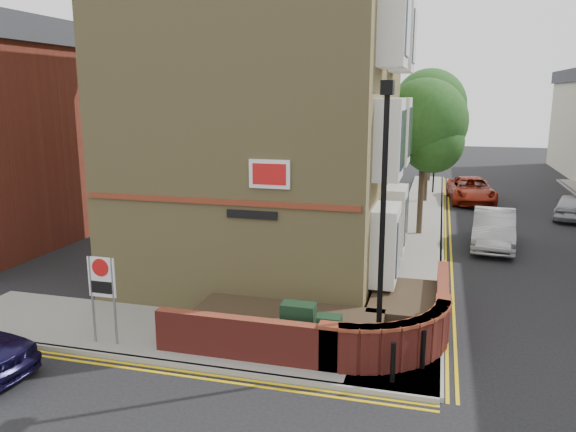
# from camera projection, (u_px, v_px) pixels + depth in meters

# --- Properties ---
(ground) EXTENTS (120.00, 120.00, 0.00)m
(ground) POSITION_uv_depth(u_px,v_px,m) (297.00, 384.00, 12.16)
(ground) COLOR black
(ground) RESTS_ON ground
(pavement_corner) EXTENTS (13.00, 3.00, 0.12)m
(pavement_corner) POSITION_uv_depth(u_px,v_px,m) (180.00, 335.00, 14.45)
(pavement_corner) COLOR gray
(pavement_corner) RESTS_ON ground
(pavement_main) EXTENTS (2.00, 32.00, 0.12)m
(pavement_main) POSITION_uv_depth(u_px,v_px,m) (420.00, 224.00, 26.72)
(pavement_main) COLOR gray
(pavement_main) RESTS_ON ground
(kerb_side) EXTENTS (13.00, 0.15, 0.12)m
(kerb_side) POSITION_uv_depth(u_px,v_px,m) (151.00, 361.00, 13.04)
(kerb_side) COLOR gray
(kerb_side) RESTS_ON ground
(kerb_main_near) EXTENTS (0.15, 32.00, 0.12)m
(kerb_main_near) POSITION_uv_depth(u_px,v_px,m) (442.00, 226.00, 26.46)
(kerb_main_near) COLOR gray
(kerb_main_near) RESTS_ON ground
(yellow_lines_side) EXTENTS (13.00, 0.28, 0.01)m
(yellow_lines_side) POSITION_uv_depth(u_px,v_px,m) (146.00, 368.00, 12.82)
(yellow_lines_side) COLOR gold
(yellow_lines_side) RESTS_ON ground
(yellow_lines_main) EXTENTS (0.28, 32.00, 0.01)m
(yellow_lines_main) POSITION_uv_depth(u_px,v_px,m) (448.00, 227.00, 26.41)
(yellow_lines_main) COLOR gold
(yellow_lines_main) RESTS_ON ground
(corner_building) EXTENTS (8.95, 10.40, 13.60)m
(corner_building) POSITION_uv_depth(u_px,v_px,m) (275.00, 91.00, 19.10)
(corner_building) COLOR #998751
(corner_building) RESTS_ON ground
(garden_wall) EXTENTS (6.80, 6.00, 1.20)m
(garden_wall) POSITION_uv_depth(u_px,v_px,m) (321.00, 336.00, 14.51)
(garden_wall) COLOR maroon
(garden_wall) RESTS_ON ground
(lamppost) EXTENTS (0.25, 0.50, 6.30)m
(lamppost) POSITION_uv_depth(u_px,v_px,m) (382.00, 226.00, 12.17)
(lamppost) COLOR black
(lamppost) RESTS_ON pavement_corner
(utility_cabinet_large) EXTENTS (0.80, 0.45, 1.20)m
(utility_cabinet_large) POSITION_uv_depth(u_px,v_px,m) (298.00, 327.00, 13.31)
(utility_cabinet_large) COLOR black
(utility_cabinet_large) RESTS_ON pavement_corner
(utility_cabinet_small) EXTENTS (0.55, 0.40, 1.10)m
(utility_cabinet_small) POSITION_uv_depth(u_px,v_px,m) (329.00, 338.00, 12.83)
(utility_cabinet_small) COLOR black
(utility_cabinet_small) RESTS_ON pavement_corner
(bollard_near) EXTENTS (0.11, 0.11, 0.90)m
(bollard_near) POSITION_uv_depth(u_px,v_px,m) (393.00, 362.00, 11.90)
(bollard_near) COLOR black
(bollard_near) RESTS_ON pavement_corner
(bollard_far) EXTENTS (0.11, 0.11, 0.90)m
(bollard_far) POSITION_uv_depth(u_px,v_px,m) (423.00, 349.00, 12.50)
(bollard_far) COLOR black
(bollard_far) RESTS_ON pavement_corner
(zone_sign) EXTENTS (0.72, 0.07, 2.20)m
(zone_sign) POSITION_uv_depth(u_px,v_px,m) (102.00, 284.00, 13.56)
(zone_sign) COLOR slate
(zone_sign) RESTS_ON pavement_corner
(tree_near) EXTENTS (3.64, 3.65, 6.70)m
(tree_near) POSITION_uv_depth(u_px,v_px,m) (424.00, 128.00, 23.88)
(tree_near) COLOR #382B1E
(tree_near) RESTS_ON pavement_main
(tree_mid) EXTENTS (4.03, 4.03, 7.42)m
(tree_mid) POSITION_uv_depth(u_px,v_px,m) (429.00, 111.00, 31.32)
(tree_mid) COLOR #382B1E
(tree_mid) RESTS_ON pavement_main
(tree_far) EXTENTS (3.81, 3.81, 7.00)m
(tree_far) POSITION_uv_depth(u_px,v_px,m) (432.00, 112.00, 38.92)
(tree_far) COLOR #382B1E
(tree_far) RESTS_ON pavement_main
(traffic_light_assembly) EXTENTS (0.20, 0.16, 4.20)m
(traffic_light_assembly) POSITION_uv_depth(u_px,v_px,m) (435.00, 150.00, 34.52)
(traffic_light_assembly) COLOR black
(traffic_light_assembly) RESTS_ON pavement_main
(silver_car_near) EXTENTS (1.97, 4.71, 1.52)m
(silver_car_near) POSITION_uv_depth(u_px,v_px,m) (494.00, 229.00, 22.86)
(silver_car_near) COLOR #9C9CA3
(silver_car_near) RESTS_ON ground
(red_car_main) EXTENTS (2.79, 5.34, 1.44)m
(red_car_main) POSITION_uv_depth(u_px,v_px,m) (471.00, 190.00, 32.31)
(red_car_main) COLOR maroon
(red_car_main) RESTS_ON ground
(silver_car_far) EXTENTS (2.40, 4.03, 1.28)m
(silver_car_far) POSITION_uv_depth(u_px,v_px,m) (572.00, 207.00, 27.96)
(silver_car_far) COLOR #A2A4A9
(silver_car_far) RESTS_ON ground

